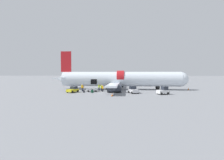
% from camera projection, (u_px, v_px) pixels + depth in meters
% --- Properties ---
extents(ground_plane, '(500.00, 500.00, 0.00)m').
position_uv_depth(ground_plane, '(108.00, 92.00, 42.17)').
color(ground_plane, gray).
extents(airplane, '(37.16, 29.60, 10.83)m').
position_uv_depth(airplane, '(119.00, 79.00, 48.97)').
color(airplane, silver).
rests_on(airplane, ground_plane).
extents(baggage_tug_lead, '(2.89, 2.48, 1.75)m').
position_uv_depth(baggage_tug_lead, '(163.00, 91.00, 37.63)').
color(baggage_tug_lead, white).
rests_on(baggage_tug_lead, ground_plane).
extents(baggage_tug_mid, '(2.58, 3.06, 1.66)m').
position_uv_depth(baggage_tug_mid, '(133.00, 90.00, 39.79)').
color(baggage_tug_mid, silver).
rests_on(baggage_tug_mid, ground_plane).
extents(baggage_tug_rear, '(2.58, 3.44, 1.45)m').
position_uv_depth(baggage_tug_rear, '(73.00, 90.00, 41.54)').
color(baggage_tug_rear, yellow).
rests_on(baggage_tug_rear, ground_plane).
extents(baggage_cart_loading, '(3.57, 2.67, 0.88)m').
position_uv_depth(baggage_cart_loading, '(92.00, 90.00, 43.06)').
color(baggage_cart_loading, silver).
rests_on(baggage_cart_loading, ground_plane).
extents(ground_crew_loader_a, '(0.43, 0.60, 1.71)m').
position_uv_depth(ground_crew_loader_a, '(99.00, 87.00, 45.79)').
color(ground_crew_loader_a, '#1E2338').
rests_on(ground_crew_loader_a, ground_plane).
extents(ground_crew_loader_b, '(0.61, 0.47, 1.74)m').
position_uv_depth(ground_crew_loader_b, '(82.00, 88.00, 43.99)').
color(ground_crew_loader_b, '#1E2338').
rests_on(ground_crew_loader_b, ground_plane).
extents(ground_crew_driver, '(0.40, 0.58, 1.69)m').
position_uv_depth(ground_crew_driver, '(101.00, 88.00, 44.52)').
color(ground_crew_driver, '#2D2D33').
rests_on(ground_crew_driver, ground_plane).
extents(ground_crew_supervisor, '(0.48, 0.56, 1.62)m').
position_uv_depth(ground_crew_supervisor, '(103.00, 88.00, 42.93)').
color(ground_crew_supervisor, black).
rests_on(ground_crew_supervisor, ground_plane).
extents(ground_crew_helper, '(0.56, 0.56, 1.77)m').
position_uv_depth(ground_crew_helper, '(82.00, 87.00, 45.00)').
color(ground_crew_helper, black).
rests_on(ground_crew_helper, ground_plane).
extents(suitcase_on_tarmac_upright, '(0.59, 0.47, 0.83)m').
position_uv_depth(suitcase_on_tarmac_upright, '(92.00, 91.00, 40.54)').
color(suitcase_on_tarmac_upright, '#14472D').
rests_on(suitcase_on_tarmac_upright, ground_plane).
extents(suitcase_on_tarmac_spare, '(0.44, 0.38, 0.65)m').
position_uv_depth(suitcase_on_tarmac_spare, '(84.00, 91.00, 41.13)').
color(suitcase_on_tarmac_spare, black).
rests_on(suitcase_on_tarmac_spare, ground_plane).
extents(safety_cone_nose, '(0.52, 0.52, 0.72)m').
position_uv_depth(safety_cone_nose, '(188.00, 89.00, 47.03)').
color(safety_cone_nose, black).
rests_on(safety_cone_nose, ground_plane).
extents(safety_cone_engine_left, '(0.50, 0.50, 0.71)m').
position_uv_depth(safety_cone_engine_left, '(112.00, 95.00, 34.67)').
color(safety_cone_engine_left, black).
rests_on(safety_cone_engine_left, ground_plane).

